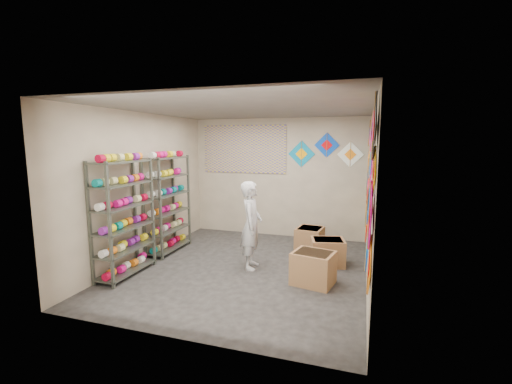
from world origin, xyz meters
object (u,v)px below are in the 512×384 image
(shopkeeper, at_px, (251,225))
(carton_a, at_px, (313,268))
(shelf_rack_front, at_px, (124,218))
(carton_b, at_px, (328,252))
(carton_c, at_px, (310,239))
(shelf_rack_back, at_px, (168,204))

(shopkeeper, xyz_separation_m, carton_a, (1.12, -0.36, -0.51))
(shelf_rack_front, relative_size, carton_a, 3.15)
(carton_b, relative_size, carton_c, 1.06)
(shopkeeper, relative_size, carton_c, 2.80)
(carton_c, bearing_deg, shopkeeper, -116.66)
(carton_a, bearing_deg, shelf_rack_back, 177.98)
(shelf_rack_back, xyz_separation_m, shopkeeper, (1.87, -0.38, -0.19))
(carton_a, bearing_deg, carton_b, 93.95)
(shelf_rack_back, xyz_separation_m, carton_a, (2.99, -0.74, -0.70))
(carton_b, bearing_deg, carton_a, -111.22)
(shelf_rack_front, height_order, shelf_rack_back, same)
(carton_a, distance_m, carton_c, 1.62)
(shelf_rack_back, bearing_deg, shelf_rack_front, -90.00)
(carton_b, bearing_deg, shelf_rack_front, -168.23)
(shelf_rack_back, relative_size, shopkeeper, 1.26)
(shelf_rack_front, xyz_separation_m, shopkeeper, (1.87, 0.92, -0.19))
(carton_a, height_order, carton_b, carton_a)
(shelf_rack_front, bearing_deg, carton_a, 10.53)
(carton_a, relative_size, carton_b, 1.05)
(carton_b, bearing_deg, shelf_rack_back, 169.59)
(shelf_rack_front, relative_size, carton_b, 3.33)
(shopkeeper, distance_m, carton_c, 1.57)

